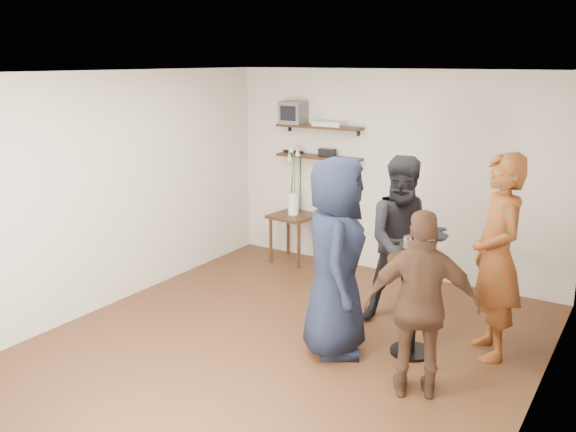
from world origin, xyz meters
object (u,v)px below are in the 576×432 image
at_px(dvd_deck, 330,124).
at_px(person_brown, 422,306).
at_px(side_table, 293,222).
at_px(crt_monitor, 294,113).
at_px(person_plaid, 497,257).
at_px(radio, 327,153).
at_px(person_dark, 405,241).
at_px(person_navy, 336,257).
at_px(drinks_table, 414,293).

relative_size(dvd_deck, person_brown, 0.25).
bearing_deg(side_table, person_brown, -41.74).
relative_size(crt_monitor, dvd_deck, 0.80).
height_order(crt_monitor, person_brown, crt_monitor).
xyz_separation_m(dvd_deck, person_plaid, (2.57, -1.54, -0.94)).
distance_m(crt_monitor, radio, 0.72).
bearing_deg(person_dark, radio, 112.98).
bearing_deg(person_navy, side_table, 11.93).
distance_m(drinks_table, person_dark, 0.79).
bearing_deg(side_table, radio, 25.66).
distance_m(side_table, person_navy, 2.73).
xyz_separation_m(radio, side_table, (-0.40, -0.19, -0.96)).
distance_m(person_navy, person_brown, 1.02).
height_order(side_table, person_plaid, person_plaid).
bearing_deg(person_brown, person_dark, -87.86).
height_order(dvd_deck, person_plaid, dvd_deck).
relative_size(side_table, person_brown, 0.42).
height_order(crt_monitor, person_dark, crt_monitor).
bearing_deg(side_table, person_plaid, -24.12).
height_order(person_plaid, person_brown, person_plaid).
xyz_separation_m(side_table, drinks_table, (2.38, -1.73, 0.05)).
relative_size(drinks_table, person_navy, 0.50).
xyz_separation_m(dvd_deck, person_brown, (2.25, -2.59, -1.11)).
distance_m(person_dark, person_navy, 1.03).
xyz_separation_m(dvd_deck, person_navy, (1.30, -2.26, -0.96)).
distance_m(side_table, person_brown, 3.61).
distance_m(crt_monitor, drinks_table, 3.45).
distance_m(dvd_deck, person_navy, 2.78).
relative_size(person_plaid, person_dark, 1.08).
height_order(person_dark, person_navy, person_navy).
xyz_separation_m(crt_monitor, side_table, (0.11, -0.19, -1.46)).
bearing_deg(drinks_table, side_table, 144.02).
relative_size(crt_monitor, person_brown, 0.20).
distance_m(radio, person_brown, 3.53).
xyz_separation_m(person_plaid, person_navy, (-1.28, -0.73, -0.02)).
xyz_separation_m(radio, person_brown, (2.28, -2.59, -0.73)).
xyz_separation_m(dvd_deck, side_table, (-0.43, -0.19, -1.34)).
height_order(dvd_deck, person_brown, dvd_deck).
distance_m(crt_monitor, person_navy, 3.11).
xyz_separation_m(crt_monitor, dvd_deck, (0.55, 0.00, -0.12)).
bearing_deg(crt_monitor, person_dark, -30.87).
height_order(radio, person_dark, person_dark).
xyz_separation_m(drinks_table, person_brown, (0.30, -0.67, 0.18)).
relative_size(person_navy, person_brown, 1.19).
height_order(dvd_deck, person_dark, dvd_deck).
bearing_deg(radio, crt_monitor, 180.00).
distance_m(radio, person_plaid, 3.08).
xyz_separation_m(radio, person_dark, (1.62, -1.28, -0.63)).
bearing_deg(dvd_deck, radio, 180.00).
relative_size(drinks_table, person_brown, 0.60).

